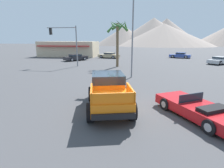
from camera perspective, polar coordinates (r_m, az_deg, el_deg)
The scene contains 12 objects.
ground_plane at distance 10.06m, azimuth 0.70°, elevation -7.35°, with size 320.00×320.00×0.00m, color #424244.
orange_pickup_truck at distance 9.67m, azimuth -1.14°, elevation -1.73°, with size 3.17×5.16×1.83m.
red_convertible_car at distance 9.53m, azimuth 26.39°, elevation -7.43°, with size 3.83×4.75×1.07m.
parked_car_blue at distance 40.07m, azimuth 21.38°, elevation 8.78°, with size 4.54×3.17×1.16m.
parked_car_tan at distance 37.22m, azimuth -0.98°, elevation 9.39°, with size 4.75×2.90×1.14m.
parked_car_dark at distance 33.26m, azimuth -11.79°, elevation 8.53°, with size 4.04×4.51×1.14m.
parked_car_silver at distance 32.60m, azimuth 31.66°, elevation 6.63°, with size 4.28×4.05×1.15m.
traffic_light_main at distance 26.27m, azimuth -15.09°, elevation 14.30°, with size 4.36×0.38×5.62m.
street_lamp_post at distance 17.57m, azimuth 6.81°, elevation 18.64°, with size 0.90×0.24×8.59m.
palm_tree_tall at distance 24.81m, azimuth 2.01°, elevation 16.69°, with size 3.11×3.11×6.34m.
storefront_building at distance 42.50m, azimuth -13.88°, elevation 11.08°, with size 12.93×6.70×3.38m.
distant_mountain_range at distance 131.92m, azimuth 17.46°, elevation 15.52°, with size 116.31×76.42×19.15m.
Camera 1 is at (1.39, -9.25, 3.69)m, focal length 28.00 mm.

